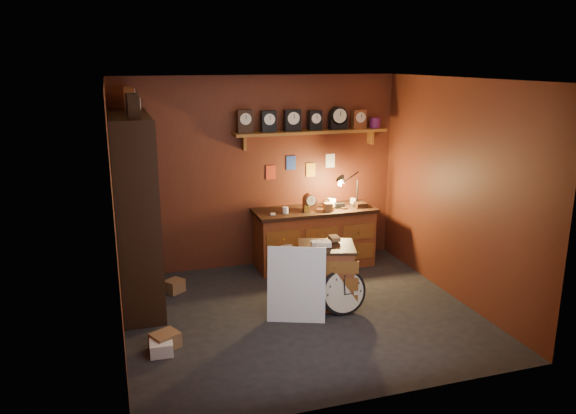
# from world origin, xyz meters

# --- Properties ---
(floor) EXTENTS (4.00, 4.00, 0.00)m
(floor) POSITION_xyz_m (0.00, 0.00, 0.00)
(floor) COLOR black
(floor) RESTS_ON ground
(room_shell) EXTENTS (4.02, 3.62, 2.71)m
(room_shell) POSITION_xyz_m (0.04, 0.11, 1.72)
(room_shell) COLOR #562414
(room_shell) RESTS_ON ground
(shelving_unit) EXTENTS (0.47, 1.60, 2.58)m
(shelving_unit) POSITION_xyz_m (-1.79, 0.98, 1.25)
(shelving_unit) COLOR black
(shelving_unit) RESTS_ON ground
(workbench) EXTENTS (1.73, 0.66, 1.36)m
(workbench) POSITION_xyz_m (0.70, 1.47, 0.47)
(workbench) COLOR brown
(workbench) RESTS_ON ground
(low_cabinet) EXTENTS (0.80, 0.73, 0.85)m
(low_cabinet) POSITION_xyz_m (0.37, 0.17, 0.41)
(low_cabinet) COLOR brown
(low_cabinet) RESTS_ON ground
(big_round_clock) EXTENTS (0.55, 0.18, 0.55)m
(big_round_clock) POSITION_xyz_m (0.48, -0.12, 0.27)
(big_round_clock) COLOR black
(big_round_clock) RESTS_ON ground
(white_panel) EXTENTS (0.68, 0.41, 0.87)m
(white_panel) POSITION_xyz_m (-0.09, -0.11, 0.00)
(white_panel) COLOR silver
(white_panel) RESTS_ON ground
(mini_fridge) EXTENTS (0.59, 0.61, 0.47)m
(mini_fridge) POSITION_xyz_m (0.25, 1.39, 0.23)
(mini_fridge) COLOR silver
(mini_fridge) RESTS_ON ground
(floor_box_a) EXTENTS (0.34, 0.32, 0.16)m
(floor_box_a) POSITION_xyz_m (-1.60, -0.32, 0.08)
(floor_box_a) COLOR brown
(floor_box_a) RESTS_ON ground
(floor_box_b) EXTENTS (0.24, 0.29, 0.14)m
(floor_box_b) POSITION_xyz_m (-1.65, -0.42, 0.07)
(floor_box_b) COLOR white
(floor_box_b) RESTS_ON ground
(floor_box_c) EXTENTS (0.29, 0.28, 0.17)m
(floor_box_c) POSITION_xyz_m (-1.35, 1.10, 0.08)
(floor_box_c) COLOR brown
(floor_box_c) RESTS_ON ground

